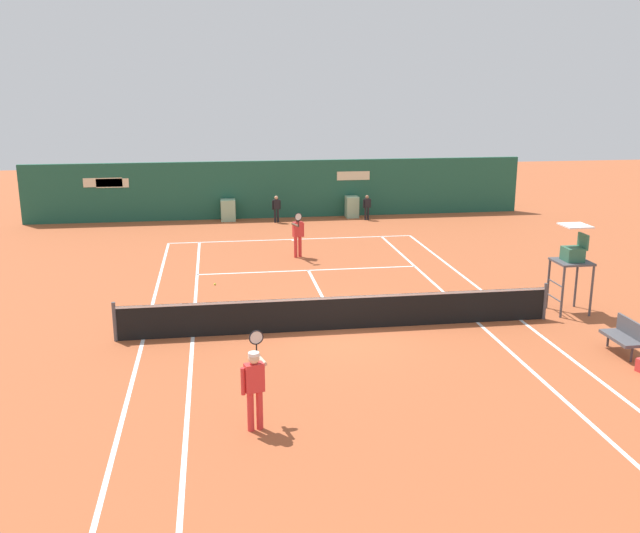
% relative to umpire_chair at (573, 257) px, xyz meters
% --- Properties ---
extents(ground_plane, '(80.00, 80.00, 0.01)m').
position_rel_umpire_chair_xyz_m(ground_plane, '(-7.01, 0.08, -1.69)').
color(ground_plane, '#A8512D').
extents(tennis_net, '(12.10, 0.10, 1.07)m').
position_rel_umpire_chair_xyz_m(tennis_net, '(-7.01, -0.50, -1.18)').
color(tennis_net, '#4C4C51').
rests_on(tennis_net, ground_plane).
extents(sponsor_back_wall, '(25.00, 1.02, 2.87)m').
position_rel_umpire_chair_xyz_m(sponsor_back_wall, '(-7.01, 16.47, -0.30)').
color(sponsor_back_wall, '#1E5642').
rests_on(sponsor_back_wall, ground_plane).
extents(umpire_chair, '(1.00, 1.00, 2.64)m').
position_rel_umpire_chair_xyz_m(umpire_chair, '(0.00, 0.00, 0.00)').
color(umpire_chair, '#47474C').
rests_on(umpire_chair, ground_plane).
extents(player_bench, '(0.54, 1.22, 0.88)m').
position_rel_umpire_chair_xyz_m(player_bench, '(-0.26, -3.34, -1.18)').
color(player_bench, '#38383D').
rests_on(player_bench, ground_plane).
extents(player_on_baseline, '(0.52, 0.82, 1.87)m').
position_rel_umpire_chair_xyz_m(player_on_baseline, '(-7.14, 7.94, -0.70)').
color(player_on_baseline, red).
rests_on(player_on_baseline, ground_plane).
extents(player_near_side, '(0.53, 0.78, 1.85)m').
position_rel_umpire_chair_xyz_m(player_near_side, '(-9.66, -5.94, -0.71)').
color(player_near_side, red).
rests_on(player_near_side, ground_plane).
extents(ball_kid_centre_post, '(0.43, 0.21, 1.32)m').
position_rel_umpire_chair_xyz_m(ball_kid_centre_post, '(-7.33, 15.16, -0.93)').
color(ball_kid_centre_post, black).
rests_on(ball_kid_centre_post, ground_plane).
extents(ball_kid_left_post, '(0.41, 0.19, 1.24)m').
position_rel_umpire_chair_xyz_m(ball_kid_left_post, '(-2.82, 15.16, -0.97)').
color(ball_kid_left_post, black).
rests_on(ball_kid_left_post, ground_plane).
extents(tennis_ball_mid_court, '(0.07, 0.07, 0.07)m').
position_rel_umpire_chair_xyz_m(tennis_ball_mid_court, '(-10.39, 4.47, -1.66)').
color(tennis_ball_mid_court, '#CCE033').
rests_on(tennis_ball_mid_court, ground_plane).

